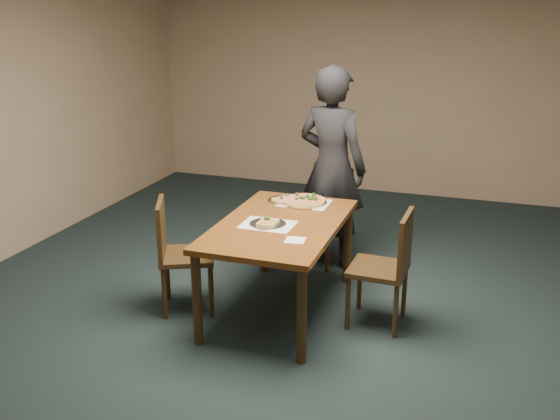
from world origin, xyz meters
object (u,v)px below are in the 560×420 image
(chair_left, at_px, (177,249))
(chair_right, at_px, (389,263))
(dining_table, at_px, (280,233))
(slice_plate_near, at_px, (268,223))
(chair_far, at_px, (326,208))
(slice_plate_far, at_px, (284,200))
(pizza_pan, at_px, (305,200))
(diner, at_px, (332,167))

(chair_left, height_order, chair_right, same)
(dining_table, bearing_deg, slice_plate_near, -131.21)
(dining_table, xyz_separation_m, chair_far, (0.07, 1.14, -0.14))
(chair_far, bearing_deg, chair_right, -37.97)
(dining_table, distance_m, slice_plate_far, 0.56)
(chair_left, relative_size, chair_right, 1.00)
(dining_table, relative_size, pizza_pan, 3.88)
(chair_right, bearing_deg, slice_plate_far, -114.30)
(chair_far, distance_m, slice_plate_near, 1.26)
(pizza_pan, relative_size, slice_plate_far, 1.38)
(dining_table, height_order, pizza_pan, pizza_pan)
(chair_left, bearing_deg, slice_plate_near, -102.95)
(chair_left, relative_size, diner, 0.49)
(chair_right, relative_size, pizza_pan, 2.36)
(dining_table, relative_size, chair_left, 1.65)
(diner, xyz_separation_m, slice_plate_far, (-0.27, -0.58, -0.17))
(chair_right, distance_m, slice_plate_far, 1.14)
(pizza_pan, xyz_separation_m, slice_plate_far, (-0.18, -0.00, -0.01))
(pizza_pan, xyz_separation_m, slice_plate_near, (-0.11, -0.61, -0.01))
(chair_left, distance_m, chair_right, 1.66)
(chair_left, bearing_deg, dining_table, -98.35)
(diner, relative_size, slice_plate_far, 6.63)
(chair_left, relative_size, pizza_pan, 2.36)
(chair_left, xyz_separation_m, chair_right, (1.63, 0.26, 0.00))
(chair_left, bearing_deg, pizza_pan, -71.96)
(dining_table, distance_m, diner, 1.15)
(chair_left, xyz_separation_m, slice_plate_near, (0.71, 0.15, 0.25))
(dining_table, xyz_separation_m, slice_plate_near, (-0.07, -0.08, 0.11))
(dining_table, relative_size, chair_right, 1.65)
(dining_table, height_order, chair_right, chair_right)
(chair_right, xyz_separation_m, slice_plate_near, (-0.92, -0.12, 0.25))
(chair_left, xyz_separation_m, diner, (0.91, 1.34, 0.41))
(chair_far, relative_size, slice_plate_near, 3.25)
(diner, bearing_deg, dining_table, 99.12)
(chair_far, xyz_separation_m, diner, (0.05, -0.03, 0.41))
(chair_left, xyz_separation_m, slice_plate_far, (0.64, 0.76, 0.25))
(chair_left, bearing_deg, chair_right, -105.44)
(diner, bearing_deg, pizza_pan, 97.13)
(dining_table, xyz_separation_m, diner, (0.13, 1.11, 0.27))
(dining_table, xyz_separation_m, pizza_pan, (0.04, 0.53, 0.11))
(chair_far, distance_m, chair_right, 1.35)
(chair_right, height_order, pizza_pan, chair_right)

